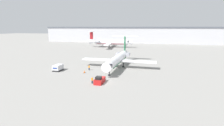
{
  "coord_description": "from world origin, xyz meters",
  "views": [
    {
      "loc": [
        12.79,
        -39.78,
        13.8
      ],
      "look_at": [
        0.0,
        10.59,
        3.08
      ],
      "focal_mm": 28.0,
      "sensor_mm": 36.0,
      "label": 1
    }
  ],
  "objects": [
    {
      "name": "traffic_cone_left",
      "position": [
        -8.21,
        8.42,
        0.38
      ],
      "size": [
        0.67,
        0.67,
        0.79
      ],
      "color": "black",
      "rests_on": "ground"
    },
    {
      "name": "pushback_tug",
      "position": [
        -0.52,
        0.07,
        0.73
      ],
      "size": [
        1.9,
        4.12,
        1.95
      ],
      "color": "#B21919",
      "rests_on": "ground"
    },
    {
      "name": "luggage_cart",
      "position": [
        -17.47,
        8.85,
        0.99
      ],
      "size": [
        2.14,
        3.59,
        1.98
      ],
      "color": "#232326",
      "rests_on": "ground"
    },
    {
      "name": "worker_near_tug",
      "position": [
        -2.25,
        -0.63,
        0.86
      ],
      "size": [
        0.4,
        0.24,
        1.66
      ],
      "color": "#232838",
      "rests_on": "ground"
    },
    {
      "name": "terminal_building",
      "position": [
        0.0,
        120.0,
        7.06
      ],
      "size": [
        180.0,
        16.8,
        14.07
      ],
      "color": "#B2B2B7",
      "rests_on": "ground"
    },
    {
      "name": "ground_plane",
      "position": [
        0.0,
        0.0,
        0.0
      ],
      "size": [
        600.0,
        600.0,
        0.0
      ],
      "primitive_type": "plane",
      "color": "gray"
    },
    {
      "name": "airplane_parked_far_right",
      "position": [
        -18.29,
        77.15,
        3.7
      ],
      "size": [
        29.64,
        31.04,
        10.65
      ],
      "color": "silver",
      "rests_on": "ground"
    },
    {
      "name": "airplane_main",
      "position": [
        0.23,
        18.13,
        3.14
      ],
      "size": [
        25.95,
        27.34,
        10.32
      ],
      "color": "white",
      "rests_on": "ground"
    },
    {
      "name": "worker_by_wing",
      "position": [
        -8.06,
        12.01,
        0.9
      ],
      "size": [
        0.4,
        0.24,
        1.71
      ],
      "color": "#232838",
      "rests_on": "ground"
    }
  ]
}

